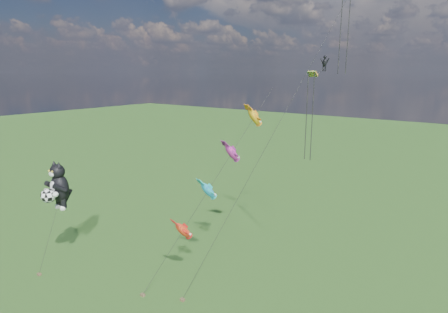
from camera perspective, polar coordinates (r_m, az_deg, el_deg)
The scene contains 4 objects.
ground at distance 45.13m, azimuth -24.60°, elevation -14.66°, with size 300.00×300.00×0.00m, color #163E0F.
cat_kite_rig at distance 41.36m, azimuth -24.10°, elevation -4.17°, with size 2.33×4.01×11.23m.
fish_windsock_rig at distance 37.02m, azimuth -0.65°, elevation -2.38°, with size 4.50×15.39×18.27m.
parafoil_rig at distance 37.65m, azimuth 14.63°, elevation 13.05°, with size 8.50×15.95×27.34m.
Camera 1 is at (36.21, -18.15, 19.91)m, focal length 30.00 mm.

